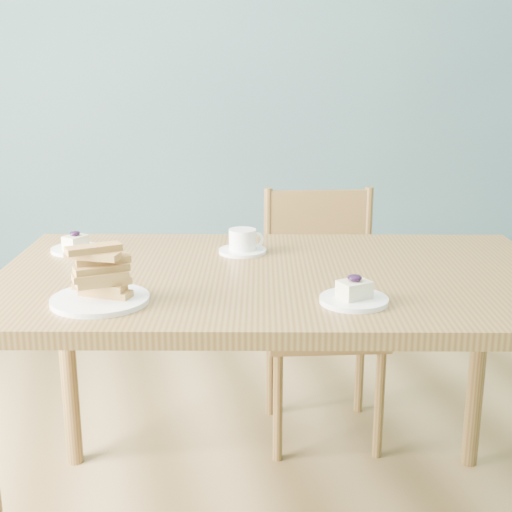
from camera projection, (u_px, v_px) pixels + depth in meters
room at (402, 44)px, 1.75m from camera, size 5.01×5.01×2.71m
dining_table at (275, 301)px, 1.87m from camera, size 1.61×1.16×0.78m
dining_chair at (322, 314)px, 2.50m from camera, size 0.46×0.45×0.87m
cheesecake_plate_near at (354, 295)px, 1.62m from camera, size 0.16×0.16×0.07m
cheesecake_plate_far at (76, 246)px, 2.05m from camera, size 0.14×0.14×0.06m
coffee_cup at (243, 243)px, 2.03m from camera, size 0.14×0.14×0.07m
biscotti_plate at (99, 283)px, 1.62m from camera, size 0.23×0.23×0.14m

